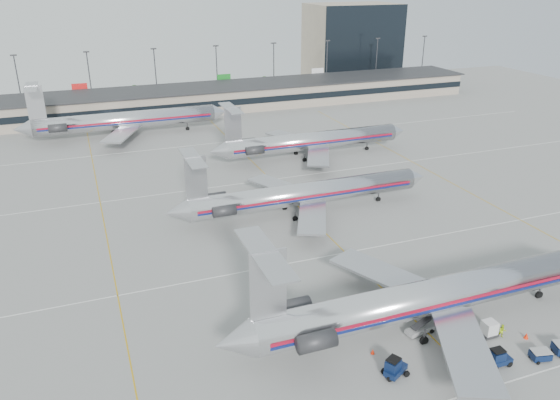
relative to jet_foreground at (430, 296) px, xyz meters
name	(u,v)px	position (x,y,z in m)	size (l,w,h in m)	color
ground	(383,290)	(-0.67, 7.88, -3.67)	(260.00, 260.00, 0.00)	gray
apron_markings	(345,253)	(-0.67, 17.88, -3.66)	(160.00, 0.15, 0.02)	silver
terminal	(199,99)	(-0.67, 105.86, -0.51)	(162.00, 17.00, 6.25)	gray
light_mast_row	(187,70)	(-0.67, 119.88, 4.91)	(163.60, 0.40, 15.28)	#38383D
distant_building	(352,41)	(61.33, 135.88, 8.83)	(30.00, 20.00, 25.00)	tan
jet_foreground	(430,296)	(0.00, 0.00, 0.00)	(48.36, 28.47, 12.66)	silver
jet_second_row	(301,194)	(-1.30, 32.11, -0.36)	(43.60, 25.67, 11.41)	silver
jet_third_row	(309,141)	(11.18, 57.54, -0.25)	(43.17, 26.55, 11.80)	silver
jet_back_row	(122,120)	(-22.77, 86.66, 0.10)	(47.55, 29.25, 13.00)	silver
tug_left	(394,368)	(-7.54, -5.59, -2.76)	(2.75, 2.24, 2.00)	#0A1738
tug_center	(498,358)	(2.56, -7.93, -2.78)	(2.43, 1.29, 1.95)	#0A1738
cart_inner	(540,355)	(7.13, -8.68, -3.11)	(2.09, 1.65, 1.05)	#0A1738
uld_container	(489,329)	(4.98, -3.79, -2.79)	(1.67, 1.39, 1.74)	#2D2D30
belt_loader	(421,328)	(-1.39, -0.84, -3.13)	(3.95, 1.66, 2.04)	gray
ramp_worker_near	(455,312)	(3.54, 0.04, -2.84)	(0.61, 0.40, 1.67)	#89DF15
ramp_worker_far	(502,331)	(6.08, -4.50, -2.90)	(0.75, 0.59, 1.55)	#AFD413
cone_right	(526,336)	(8.38, -5.54, -3.34)	(0.49, 0.49, 0.67)	#F72508
cone_left	(373,351)	(-7.82, -2.07, -3.40)	(0.40, 0.40, 0.55)	#F72508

